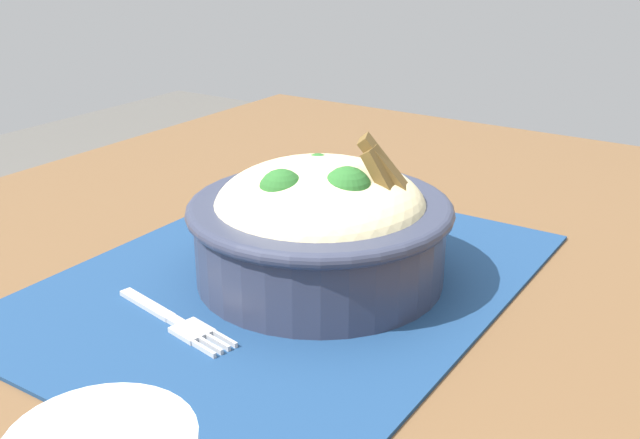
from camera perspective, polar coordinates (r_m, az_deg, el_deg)
name	(u,v)px	position (r m, az deg, el deg)	size (l,w,h in m)	color
table	(265,364)	(0.64, -4.18, -10.86)	(1.16, 0.82, 0.72)	brown
placemat	(287,281)	(0.60, -2.53, -4.67)	(0.42, 0.32, 0.00)	navy
bowl	(320,223)	(0.58, 0.01, -0.28)	(0.21, 0.21, 0.12)	#2D3347
fork	(177,322)	(0.55, -10.81, -7.62)	(0.04, 0.12, 0.00)	#B4B4B4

